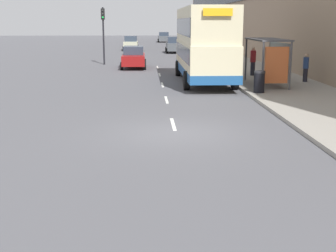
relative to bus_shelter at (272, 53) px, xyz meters
name	(u,v)px	position (x,y,z in m)	size (l,w,h in m)	color
ground_plane	(175,133)	(-5.77, -10.11, -1.88)	(220.00, 220.00, 0.00)	#515156
pavement	(211,53)	(0.73, 28.39, -1.81)	(5.00, 93.00, 0.14)	gray
lane_mark_0	(173,124)	(-5.77, -8.84, -1.87)	(0.12, 2.00, 0.01)	silver
lane_mark_1	(166,100)	(-5.77, -3.60, -1.87)	(0.12, 2.00, 0.01)	silver
lane_mark_2	(162,85)	(-5.77, 1.63, -1.87)	(0.12, 2.00, 0.01)	silver
lane_mark_3	(160,75)	(-5.77, 6.87, -1.87)	(0.12, 2.00, 0.01)	silver
lane_mark_4	(158,67)	(-5.77, 12.10, -1.87)	(0.12, 2.00, 0.01)	silver
bus_shelter	(272,53)	(0.00, 0.00, 0.00)	(1.60, 4.20, 2.48)	#4C4C51
double_decker_bus_near	(204,43)	(-3.30, 2.69, 0.41)	(2.85, 10.16, 4.30)	beige
car_0	(174,45)	(-3.40, 29.57, -0.98)	(1.94, 4.18, 1.84)	#4C5156
car_1	(164,37)	(-3.47, 58.60, -1.01)	(2.05, 4.23, 1.74)	#4C5156
car_2	(134,57)	(-7.62, 11.69, -1.05)	(1.90, 4.56, 1.66)	maroon
car_3	(131,43)	(-8.53, 34.81, -1.00)	(1.92, 4.37, 1.78)	#B7B799
pedestrian_at_shelter	(306,67)	(2.43, 1.58, -0.92)	(0.32, 0.32, 1.60)	#23232D
pedestrian_1	(253,61)	(0.14, 4.91, -0.81)	(0.36, 0.36, 1.81)	#23232D
litter_bin	(259,82)	(-1.22, -2.47, -1.21)	(0.55, 0.55, 1.05)	black
traffic_light_far_kerb	(103,26)	(-10.17, 14.80, 1.27)	(0.30, 0.32, 4.67)	black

